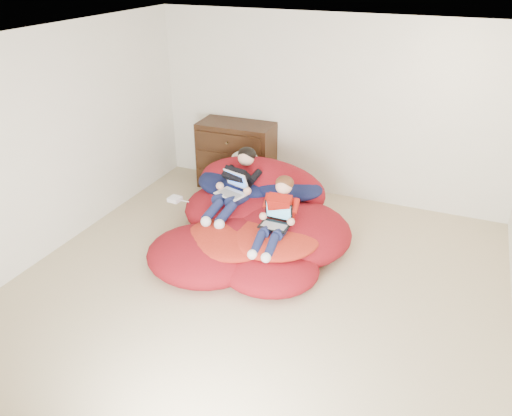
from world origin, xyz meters
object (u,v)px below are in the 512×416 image
Objects in this scene: laptop_white at (233,187)px; laptop_black at (276,219)px; beanbag_pile at (255,221)px; younger_boy at (277,213)px; older_boy at (237,182)px; dresser at (237,155)px.

laptop_black is (0.72, -0.42, -0.07)m from laptop_white.
laptop_white is 1.29× the size of laptop_black.
laptop_white reaches higher than laptop_black.
laptop_white is (-0.31, 0.05, 0.37)m from beanbag_pile.
younger_boy is at bearing 90.00° from laptop_black.
beanbag_pile is at bearing 141.11° from younger_boy.
laptop_white is 0.84m from laptop_black.
older_boy is at bearing 90.00° from laptop_white.
younger_boy reaches higher than laptop_white.
younger_boy is at bearing -52.73° from dresser.
laptop_white is at bearing 151.69° from younger_boy.
older_boy reaches higher than beanbag_pile.
dresser is 0.46× the size of beanbag_pile.
older_boy is (-0.31, 0.15, 0.40)m from beanbag_pile.
beanbag_pile is 0.65m from younger_boy.
laptop_black is at bearing -53.24° from dresser.
younger_boy reaches higher than laptop_black.
older_boy is (0.56, -1.20, 0.16)m from dresser.
beanbag_pile is 0.49m from laptop_white.
beanbag_pile is at bearing 138.60° from laptop_black.
beanbag_pile is 2.71× the size of younger_boy.
younger_boy is (1.29, -1.69, 0.13)m from dresser.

